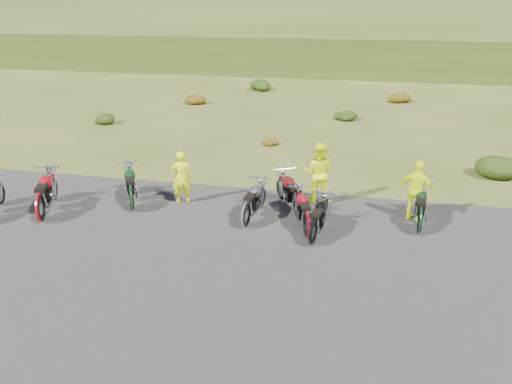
# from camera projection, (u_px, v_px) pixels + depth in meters

# --- Properties ---
(ground) EXTENTS (300.00, 300.00, 0.00)m
(ground) POSITION_uv_depth(u_px,v_px,m) (216.00, 245.00, 12.63)
(ground) COLOR #374517
(ground) RESTS_ON ground
(gravel_pad) EXTENTS (20.00, 12.00, 0.04)m
(gravel_pad) POSITION_uv_depth(u_px,v_px,m) (190.00, 287.00, 10.81)
(gravel_pad) COLOR black
(gravel_pad) RESTS_ON ground
(hill_slope) EXTENTS (300.00, 45.97, 9.37)m
(hill_slope) POSITION_uv_depth(u_px,v_px,m) (337.00, 50.00, 58.11)
(hill_slope) COLOR #324416
(hill_slope) RESTS_ON ground
(hill_plateau) EXTENTS (300.00, 90.00, 9.17)m
(hill_plateau) POSITION_uv_depth(u_px,v_px,m) (354.00, 24.00, 112.69)
(hill_plateau) COLOR #324416
(hill_plateau) RESTS_ON ground
(shrub_1) EXTENTS (1.03, 1.03, 0.61)m
(shrub_1) POSITION_uv_depth(u_px,v_px,m) (104.00, 117.00, 24.57)
(shrub_1) COLOR black
(shrub_1) RESTS_ON ground
(shrub_2) EXTENTS (1.30, 1.30, 0.77)m
(shrub_2) POSITION_uv_depth(u_px,v_px,m) (194.00, 98.00, 28.80)
(shrub_2) COLOR #6F360D
(shrub_2) RESTS_ON ground
(shrub_3) EXTENTS (1.56, 1.56, 0.92)m
(shrub_3) POSITION_uv_depth(u_px,v_px,m) (262.00, 84.00, 33.02)
(shrub_3) COLOR black
(shrub_3) RESTS_ON ground
(shrub_4) EXTENTS (0.77, 0.77, 0.45)m
(shrub_4) POSITION_uv_depth(u_px,v_px,m) (269.00, 140.00, 20.99)
(shrub_4) COLOR #6F360D
(shrub_4) RESTS_ON ground
(shrub_5) EXTENTS (1.03, 1.03, 0.61)m
(shrub_5) POSITION_uv_depth(u_px,v_px,m) (345.00, 114.00, 25.21)
(shrub_5) COLOR black
(shrub_5) RESTS_ON ground
(shrub_6) EXTENTS (1.30, 1.30, 0.77)m
(shrub_6) POSITION_uv_depth(u_px,v_px,m) (399.00, 96.00, 29.44)
(shrub_6) COLOR #6F360D
(shrub_6) RESTS_ON ground
(shrub_7) EXTENTS (1.56, 1.56, 0.92)m
(shrub_7) POSITION_uv_depth(u_px,v_px,m) (504.00, 163.00, 17.29)
(shrub_7) COLOR black
(shrub_7) RESTS_ON ground
(motorcycle_1) EXTENTS (1.51, 2.40, 1.19)m
(motorcycle_1) POSITION_uv_depth(u_px,v_px,m) (43.00, 221.00, 13.93)
(motorcycle_1) COLOR #9E0B10
(motorcycle_1) RESTS_ON ground
(motorcycle_2) EXTENTS (1.61, 2.26, 1.13)m
(motorcycle_2) POSITION_uv_depth(u_px,v_px,m) (133.00, 211.00, 14.62)
(motorcycle_2) COLOR #0E3313
(motorcycle_2) RESTS_ON ground
(motorcycle_3) EXTENTS (0.89, 2.09, 1.06)m
(motorcycle_3) POSITION_uv_depth(u_px,v_px,m) (246.00, 227.00, 13.58)
(motorcycle_3) COLOR #9C9BA0
(motorcycle_3) RESTS_ON ground
(motorcycle_4) EXTENTS (1.67, 2.22, 1.12)m
(motorcycle_4) POSITION_uv_depth(u_px,v_px,m) (298.00, 219.00, 14.08)
(motorcycle_4) COLOR #4F0D0F
(motorcycle_4) RESTS_ON ground
(motorcycle_5) EXTENTS (0.92, 2.02, 1.02)m
(motorcycle_5) POSITION_uv_depth(u_px,v_px,m) (313.00, 245.00, 12.63)
(motorcycle_5) COLOR black
(motorcycle_5) RESTS_ON ground
(motorcycle_6) EXTENTS (1.21, 2.09, 1.04)m
(motorcycle_6) POSITION_uv_depth(u_px,v_px,m) (306.00, 238.00, 12.98)
(motorcycle_6) COLOR maroon
(motorcycle_6) RESTS_ON ground
(motorcycle_7) EXTENTS (0.82, 2.08, 1.07)m
(motorcycle_7) POSITION_uv_depth(u_px,v_px,m) (418.00, 233.00, 13.24)
(motorcycle_7) COLOR black
(motorcycle_7) RESTS_ON ground
(person_middle) EXTENTS (0.70, 0.62, 1.62)m
(person_middle) POSITION_uv_depth(u_px,v_px,m) (181.00, 178.00, 14.87)
(person_middle) COLOR #D9EA0C
(person_middle) RESTS_ON ground
(person_right_a) EXTENTS (0.95, 0.76, 1.86)m
(person_right_a) POSITION_uv_depth(u_px,v_px,m) (318.00, 174.00, 14.88)
(person_right_a) COLOR #D9EA0C
(person_right_a) RESTS_ON ground
(person_right_b) EXTENTS (1.08, 0.67, 1.72)m
(person_right_b) POSITION_uv_depth(u_px,v_px,m) (417.00, 192.00, 13.72)
(person_right_b) COLOR #D9EA0C
(person_right_b) RESTS_ON ground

